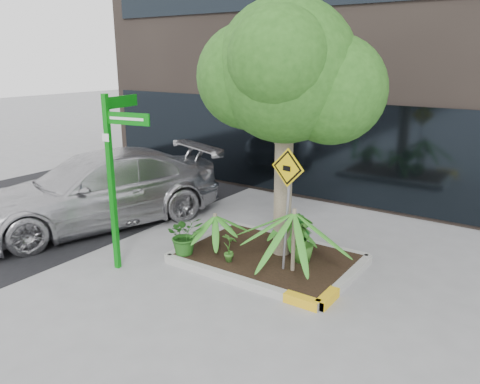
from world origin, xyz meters
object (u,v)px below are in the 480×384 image
Objects in this scene: tree at (287,71)px; cattle_sign at (287,189)px; street_sign_post at (115,164)px; parked_car at (98,189)px.

tree is 2.06m from cattle_sign.
street_sign_post is at bearing -143.01° from cattle_sign.
street_sign_post reaches higher than cattle_sign.
cattle_sign is (2.71, 1.40, -0.35)m from street_sign_post.
tree reaches higher than cattle_sign.
street_sign_post is at bearing -139.25° from tree.
street_sign_post is 3.07m from cattle_sign.
tree is 2.23× the size of cattle_sign.
street_sign_post is (-2.30, -1.99, -1.58)m from tree.
tree is 0.85× the size of parked_car.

